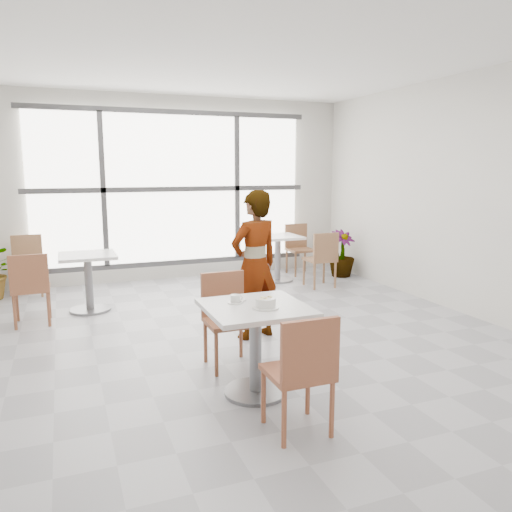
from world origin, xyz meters
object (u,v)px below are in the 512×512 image
object	(u,v)px
oatmeal_bowl	(266,303)
bg_chair_left_far	(27,261)
bg_table_right	(278,252)
bg_chair_left_near	(30,284)
chair_far	(226,312)
bg_table_left	(88,274)
chair_near	(303,367)
bg_chair_right_far	(298,245)
bg_chair_right_near	(322,256)
main_table	(255,333)
plant_right	(342,253)
person	(255,265)
coffee_cup	(236,299)

from	to	relation	value
oatmeal_bowl	bg_chair_left_far	xyz separation A→B (m)	(-1.96, 4.40, -0.29)
bg_table_right	bg_chair_left_far	size ratio (longest dim) A/B	0.86
bg_chair_left_near	chair_far	bearing A→B (deg)	132.76
bg_table_left	oatmeal_bowl	bearing A→B (deg)	-69.48
chair_near	bg_chair_right_far	distance (m)	5.46
bg_chair_left_far	bg_chair_right_near	distance (m)	4.40
chair_near	bg_table_right	xyz separation A→B (m)	(1.80, 4.52, -0.01)
chair_near	bg_chair_left_far	xyz separation A→B (m)	(-1.98, 5.03, 0.00)
oatmeal_bowl	bg_chair_right_far	size ratio (longest dim) A/B	0.24
main_table	oatmeal_bowl	world-z (taller)	oatmeal_bowl
oatmeal_bowl	plant_right	size ratio (longest dim) A/B	0.26
chair_near	bg_chair_right_far	world-z (taller)	same
main_table	bg_chair_left_far	distance (m)	4.71
chair_far	bg_chair_right_near	size ratio (longest dim) A/B	1.00
plant_right	chair_far	bearing A→B (deg)	-135.50
chair_far	bg_table_left	xyz separation A→B (m)	(-1.11, 2.34, -0.01)
person	bg_chair_left_near	size ratio (longest dim) A/B	1.85
chair_near	bg_chair_right_near	xyz separation A→B (m)	(2.25, 3.81, 0.00)
person	bg_chair_left_far	bearing A→B (deg)	-65.87
bg_table_right	bg_chair_left_far	bearing A→B (deg)	172.24
bg_chair_right_near	chair_far	bearing A→B (deg)	45.54
bg_table_left	bg_chair_left_far	size ratio (longest dim) A/B	0.86
chair_far	bg_chair_left_far	world-z (taller)	same
oatmeal_bowl	plant_right	world-z (taller)	oatmeal_bowl
person	bg_table_right	bearing A→B (deg)	-133.76
coffee_cup	bg_chair_left_far	xyz separation A→B (m)	(-1.79, 4.16, -0.28)
main_table	bg_chair_left_near	size ratio (longest dim) A/B	0.92
chair_far	coffee_cup	world-z (taller)	chair_far
bg_chair_left_far	bg_table_left	bearing A→B (deg)	-57.91
chair_far	bg_table_right	distance (m)	3.61
oatmeal_bowl	bg_chair_left_near	world-z (taller)	bg_chair_left_near
bg_chair_right_far	plant_right	distance (m)	0.77
coffee_cup	bg_chair_right_far	bearing A→B (deg)	57.67
bg_table_right	coffee_cup	bearing A→B (deg)	-118.54
bg_table_left	bg_table_right	world-z (taller)	same
oatmeal_bowl	person	distance (m)	1.49
bg_chair_right_near	bg_table_left	bearing A→B (deg)	0.52
bg_table_right	bg_chair_right_far	distance (m)	0.70
bg_chair_right_near	plant_right	bearing A→B (deg)	-139.18
person	plant_right	world-z (taller)	person
chair_far	bg_chair_right_near	world-z (taller)	same
bg_table_right	bg_chair_left_near	xyz separation A→B (m)	(-3.66, -1.16, 0.01)
coffee_cup	chair_near	bearing A→B (deg)	-78.15
bg_chair_left_far	plant_right	size ratio (longest dim) A/B	1.09
bg_table_right	plant_right	bearing A→B (deg)	-4.39
chair_near	bg_chair_left_far	size ratio (longest dim) A/B	1.00
chair_near	plant_right	world-z (taller)	chair_near
person	bg_chair_left_near	world-z (taller)	person
bg_table_right	bg_chair_right_near	bearing A→B (deg)	-57.91
bg_table_right	bg_chair_left_near	world-z (taller)	bg_chair_left_near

